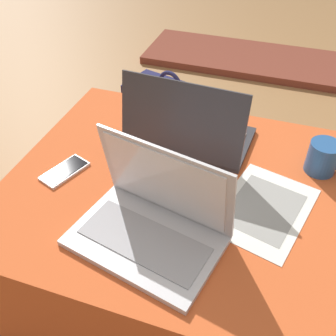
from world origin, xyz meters
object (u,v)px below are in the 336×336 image
(laptop_far, at_px, (188,131))
(paper_sheet, at_px, (264,208))
(backpack, at_px, (171,130))
(cell_phone, at_px, (65,171))
(coffee_mug, at_px, (324,158))
(laptop_near, at_px, (152,221))

(laptop_far, xyz_separation_m, paper_sheet, (0.27, -0.20, -0.05))
(laptop_far, distance_m, backpack, 0.48)
(cell_phone, height_order, backpack, backpack)
(paper_sheet, bearing_deg, backpack, 142.58)
(coffee_mug, bearing_deg, paper_sheet, -122.70)
(cell_phone, bearing_deg, paper_sheet, 24.06)
(coffee_mug, bearing_deg, laptop_near, -134.83)
(laptop_near, bearing_deg, coffee_mug, 57.56)
(laptop_near, xyz_separation_m, cell_phone, (-0.32, 0.13, -0.05))
(paper_sheet, bearing_deg, laptop_near, -130.18)
(paper_sheet, bearing_deg, cell_phone, -161.51)
(laptop_far, relative_size, coffee_mug, 3.09)
(laptop_near, bearing_deg, paper_sheet, 47.67)
(backpack, height_order, coffee_mug, coffee_mug)
(laptop_near, relative_size, paper_sheet, 1.15)
(laptop_near, height_order, paper_sheet, laptop_near)
(backpack, height_order, paper_sheet, backpack)
(laptop_near, distance_m, backpack, 0.81)
(laptop_far, xyz_separation_m, backpack, (-0.17, 0.36, -0.27))
(laptop_far, relative_size, backpack, 0.83)
(backpack, xyz_separation_m, paper_sheet, (0.44, -0.56, 0.22))
(cell_phone, xyz_separation_m, coffee_mug, (0.70, 0.25, 0.04))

